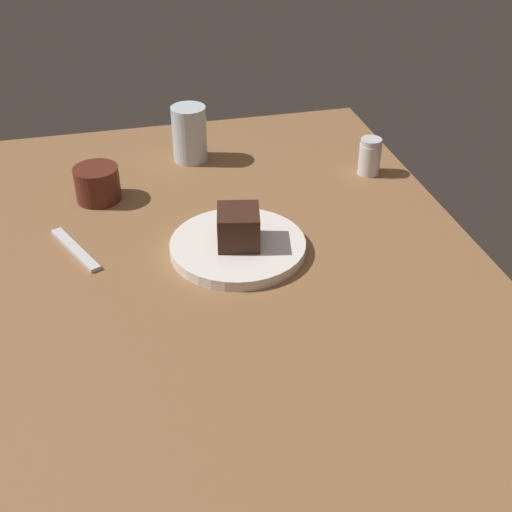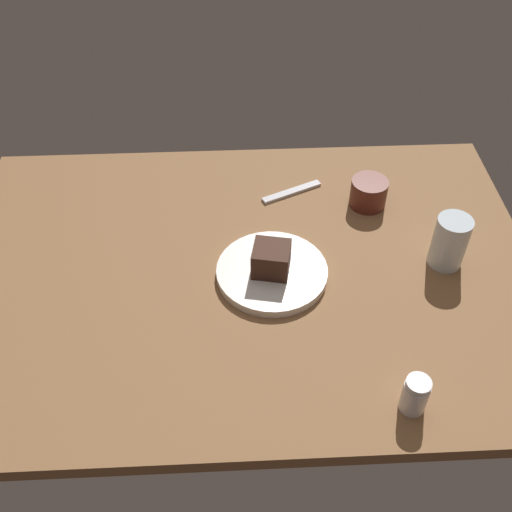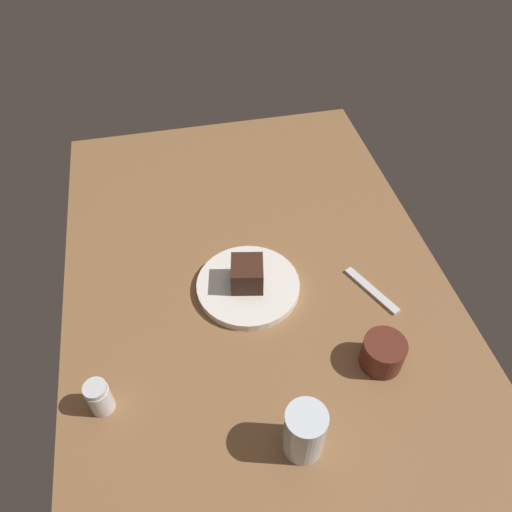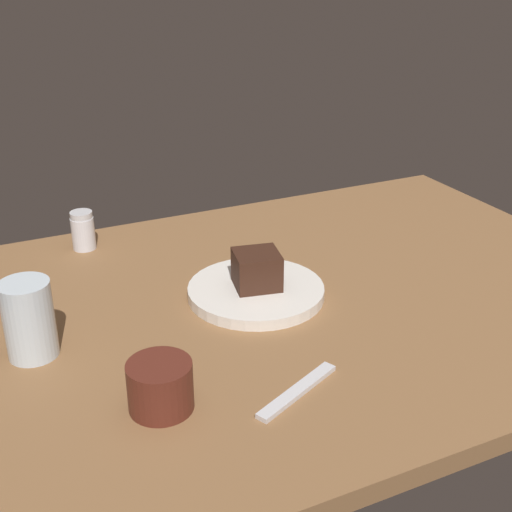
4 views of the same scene
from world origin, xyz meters
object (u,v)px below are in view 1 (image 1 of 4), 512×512
object	(u,v)px
dessert_spoon	(75,249)
salt_shaker	(370,157)
water_glass	(191,134)
coffee_cup	(97,184)
dessert_plate	(238,247)
chocolate_cake_slice	(238,227)

from	to	relation	value
dessert_spoon	salt_shaker	bearing A→B (deg)	79.85
water_glass	coffee_cup	distance (cm)	23.50
water_glass	dessert_spoon	world-z (taller)	water_glass
water_glass	dessert_plate	bearing A→B (deg)	-177.01
dessert_plate	chocolate_cake_slice	world-z (taller)	chocolate_cake_slice
coffee_cup	dessert_spoon	size ratio (longest dim) A/B	0.55
water_glass	dessert_spoon	size ratio (longest dim) A/B	0.76
dessert_plate	water_glass	xyz separation A→B (cm)	(35.99, 1.88, 4.80)
chocolate_cake_slice	dessert_spoon	xyz separation A→B (cm)	(6.61, 26.41, -4.50)
water_glass	coffee_cup	size ratio (longest dim) A/B	1.38
dessert_plate	salt_shaker	size ratio (longest dim) A/B	3.03
chocolate_cake_slice	dessert_spoon	distance (cm)	27.59
water_glass	chocolate_cake_slice	bearing A→B (deg)	-176.84
chocolate_cake_slice	salt_shaker	bearing A→B (deg)	-55.44
salt_shaker	dessert_spoon	distance (cm)	59.74
chocolate_cake_slice	coffee_cup	world-z (taller)	chocolate_cake_slice
dessert_spoon	water_glass	bearing A→B (deg)	115.78
dessert_plate	chocolate_cake_slice	distance (cm)	3.93
dessert_spoon	dessert_plate	bearing A→B (deg)	51.61
dessert_plate	dessert_spoon	world-z (taller)	dessert_plate
dessert_plate	dessert_spoon	xyz separation A→B (cm)	(6.41, 26.29, -0.58)
salt_shaker	chocolate_cake_slice	bearing A→B (deg)	124.56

